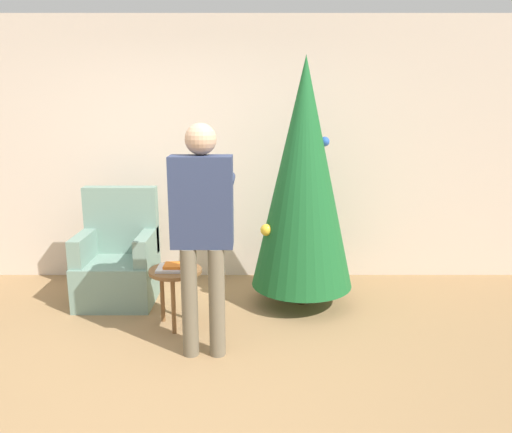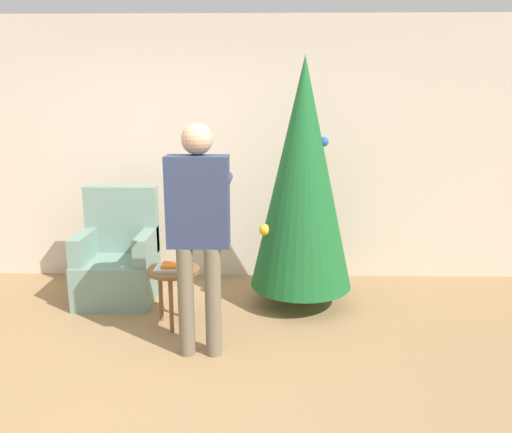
{
  "view_description": "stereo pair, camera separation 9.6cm",
  "coord_description": "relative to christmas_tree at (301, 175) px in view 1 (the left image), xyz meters",
  "views": [
    {
      "loc": [
        0.62,
        -2.98,
        1.87
      ],
      "look_at": [
        0.64,
        0.94,
        0.95
      ],
      "focal_mm": 35.0,
      "sensor_mm": 36.0,
      "label": 1
    },
    {
      "loc": [
        0.71,
        -2.98,
        1.87
      ],
      "look_at": [
        0.64,
        0.94,
        0.95
      ],
      "focal_mm": 35.0,
      "sensor_mm": 36.0,
      "label": 2
    }
  ],
  "objects": [
    {
      "name": "person_standing",
      "position": [
        -0.81,
        -0.92,
        -0.18
      ],
      "size": [
        0.46,
        0.57,
        1.72
      ],
      "color": "#6B604C",
      "rests_on": "ground_plane"
    },
    {
      "name": "side_stool",
      "position": [
        -1.1,
        -0.48,
        -0.79
      ],
      "size": [
        0.44,
        0.44,
        0.5
      ],
      "color": "brown",
      "rests_on": "ground_plane"
    },
    {
      "name": "armchair",
      "position": [
        -1.73,
        0.1,
        -0.85
      ],
      "size": [
        0.7,
        0.66,
        1.06
      ],
      "color": "gray",
      "rests_on": "ground_plane"
    },
    {
      "name": "laptop",
      "position": [
        -1.1,
        -0.48,
        -0.71
      ],
      "size": [
        0.3,
        0.22,
        0.02
      ],
      "color": "silver",
      "rests_on": "side_stool"
    },
    {
      "name": "wall_back",
      "position": [
        -1.04,
        0.8,
        0.13
      ],
      "size": [
        8.0,
        0.06,
        2.7
      ],
      "color": "beige",
      "rests_on": "ground_plane"
    },
    {
      "name": "ground_plane",
      "position": [
        -1.04,
        -1.43,
        -1.22
      ],
      "size": [
        14.0,
        14.0,
        0.0
      ],
      "primitive_type": "plane",
      "color": "#99754C"
    },
    {
      "name": "christmas_tree",
      "position": [
        0.0,
        0.0,
        0.0
      ],
      "size": [
        0.93,
        0.93,
        2.25
      ],
      "color": "brown",
      "rests_on": "ground_plane"
    },
    {
      "name": "book",
      "position": [
        -1.1,
        -0.48,
        -0.69
      ],
      "size": [
        0.18,
        0.15,
        0.02
      ],
      "color": "orange",
      "rests_on": "laptop"
    }
  ]
}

